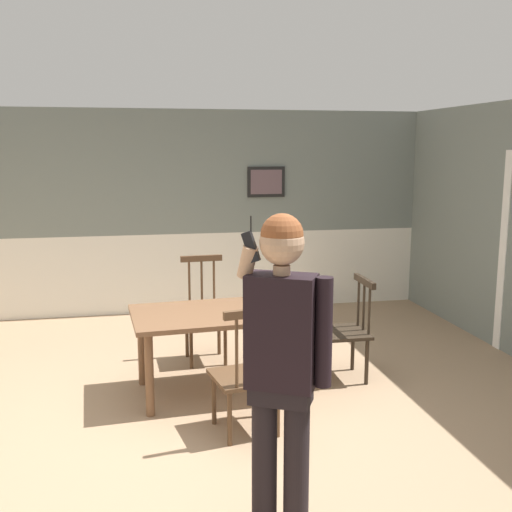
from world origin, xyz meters
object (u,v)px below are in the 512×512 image
Objects in this scene: chair_at_table_head at (345,330)px; chair_near_window at (247,373)px; chair_by_doorway at (205,313)px; dining_table at (222,321)px; person_figure at (282,355)px.

chair_near_window is at bearing 130.64° from chair_at_table_head.
chair_near_window reaches higher than chair_at_table_head.
chair_by_doorway is (-0.13, 1.67, 0.02)m from chair_near_window.
person_figure reaches higher than dining_table.
person_figure reaches higher than chair_near_window.
chair_at_table_head reaches higher than dining_table.
chair_near_window is (0.07, -0.83, -0.17)m from dining_table.
dining_table is at bearing 94.66° from chair_at_table_head.
chair_near_window is at bearing 91.50° from chair_by_doorway.
chair_near_window is 1.36m from person_figure.
chair_by_doorway is 2.95m from person_figure.
chair_at_table_head is (1.16, 0.08, -0.17)m from dining_table.
dining_table is 0.85m from chair_near_window.
person_figure is (-0.04, -1.23, 0.57)m from chair_near_window.
person_figure is at bearing 152.99° from chair_at_table_head.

